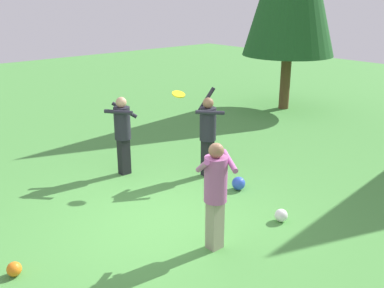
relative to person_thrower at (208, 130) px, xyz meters
name	(u,v)px	position (x,y,z in m)	size (l,w,h in m)	color
ground_plane	(160,221)	(0.93, -1.98, -1.01)	(40.00, 40.00, 0.00)	#4C9342
person_thrower	(208,130)	(0.00, 0.00, 0.00)	(0.66, 0.66, 1.87)	black
person_catcher	(123,129)	(-1.23, -1.28, -0.01)	(0.74, 0.73, 1.68)	black
person_bystander	(216,188)	(2.13, -1.85, -0.01)	(0.72, 0.69, 1.68)	gray
frisbee	(179,94)	(-0.32, -0.51, 0.77)	(0.29, 0.30, 0.11)	yellow
ball_orange	(14,269)	(0.84, -4.40, -0.91)	(0.20, 0.20, 0.20)	orange
ball_white	(281,215)	(2.30, -0.43, -0.90)	(0.22, 0.22, 0.22)	white
ball_blue	(239,183)	(0.95, -0.04, -0.88)	(0.26, 0.26, 0.26)	blue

